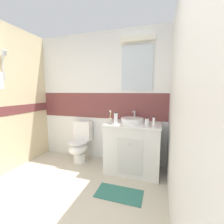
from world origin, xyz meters
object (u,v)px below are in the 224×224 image
object	(u,v)px
soap_dispenser	(147,122)
toothpaste_tube_upright	(154,122)
shampoo_bottle_tall	(116,118)
toilet	(80,143)
sink_basin	(132,120)
toothbrush_cup	(110,120)

from	to	relation	value
soap_dispenser	toothpaste_tube_upright	bearing A→B (deg)	-15.38
toothpaste_tube_upright	shampoo_bottle_tall	distance (m)	0.60
soap_dispenser	toothpaste_tube_upright	distance (m)	0.11
toothpaste_tube_upright	toilet	bearing A→B (deg)	169.73
toothpaste_tube_upright	shampoo_bottle_tall	size ratio (longest dim) A/B	0.82
sink_basin	soap_dispenser	distance (m)	0.33
soap_dispenser	toothbrush_cup	bearing A→B (deg)	-178.85
toothbrush_cup	shampoo_bottle_tall	world-z (taller)	toothbrush_cup
sink_basin	toothpaste_tube_upright	xyz separation A→B (m)	(0.36, -0.23, 0.03)
toilet	sink_basin	bearing A→B (deg)	-1.53
sink_basin	toilet	bearing A→B (deg)	178.47
sink_basin	toothbrush_cup	distance (m)	0.39
sink_basin	toothbrush_cup	world-z (taller)	toothbrush_cup
toothbrush_cup	shampoo_bottle_tall	distance (m)	0.10
sink_basin	shampoo_bottle_tall	distance (m)	0.32
sink_basin	shampoo_bottle_tall	size ratio (longest dim) A/B	2.13
toilet	toothbrush_cup	xyz separation A→B (m)	(0.71, -0.24, 0.54)
sink_basin	toilet	world-z (taller)	sink_basin
soap_dispenser	shampoo_bottle_tall	bearing A→B (deg)	-178.79
shampoo_bottle_tall	toilet	bearing A→B (deg)	163.63
toothbrush_cup	toothpaste_tube_upright	bearing A→B (deg)	-1.35
toothbrush_cup	toothpaste_tube_upright	size ratio (longest dim) A/B	1.37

